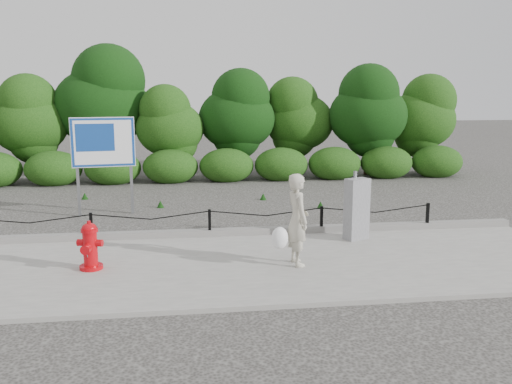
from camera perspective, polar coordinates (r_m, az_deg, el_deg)
The scene contains 9 objects.
ground at distance 11.94m, azimuth -4.88°, elevation -5.02°, with size 90.00×90.00×0.00m, color #2D2B28.
sidewalk at distance 10.02m, azimuth -4.31°, elevation -7.87°, with size 14.00×4.00×0.08m, color gray.
curb at distance 11.95m, azimuth -4.90°, elevation -4.27°, with size 14.00×0.22×0.14m, color slate.
chain_barrier at distance 11.82m, azimuth -4.91°, elevation -2.89°, with size 10.06×0.06×0.60m.
treeline at distance 20.51m, azimuth -5.84°, elevation 8.29°, with size 20.04×3.64×4.77m.
fire_hydrant at distance 10.07m, azimuth -17.08°, elevation -5.48°, with size 0.49×0.51×0.88m.
pedestrian at distance 9.80m, azimuth 4.27°, elevation -3.04°, with size 0.74×0.66×1.68m.
utility_cabinet at distance 11.70m, azimuth 10.55°, elevation -1.77°, with size 0.57×0.47×1.45m.
advertising_sign at distance 14.46m, azimuth -15.80°, elevation 4.61°, with size 1.59×0.32×2.55m.
Camera 1 is at (-0.52, -11.49, 3.21)m, focal length 38.00 mm.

